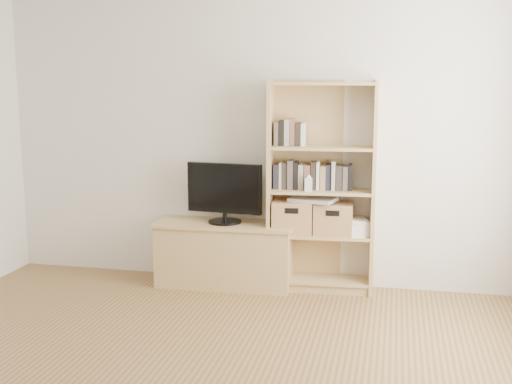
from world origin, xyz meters
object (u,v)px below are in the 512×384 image
(bookshelf, at_px, (321,187))
(baby_monitor, at_px, (309,185))
(tv_stand, at_px, (225,255))
(basket_left, at_px, (292,216))
(television, at_px, (225,193))
(laptop, at_px, (313,199))
(basket_right, at_px, (333,218))

(bookshelf, distance_m, baby_monitor, 0.14)
(tv_stand, relative_size, basket_left, 3.46)
(television, bearing_deg, laptop, 9.32)
(television, bearing_deg, tv_stand, -174.19)
(tv_stand, xyz_separation_m, basket_right, (0.91, 0.06, 0.35))
(baby_monitor, relative_size, laptop, 0.30)
(tv_stand, height_order, baby_monitor, baby_monitor)
(basket_right, height_order, laptop, laptop)
(bookshelf, bearing_deg, basket_right, -2.60)
(basket_left, relative_size, laptop, 0.91)
(bookshelf, bearing_deg, baby_monitor, -135.00)
(tv_stand, relative_size, bookshelf, 0.65)
(bookshelf, bearing_deg, television, -179.92)
(tv_stand, bearing_deg, basket_left, 1.98)
(television, relative_size, basket_left, 1.98)
(tv_stand, distance_m, laptop, 0.90)
(tv_stand, bearing_deg, bookshelf, 2.43)
(television, height_order, laptop, television)
(baby_monitor, xyz_separation_m, laptop, (0.03, 0.09, -0.14))
(basket_left, xyz_separation_m, laptop, (0.17, 0.01, 0.15))
(bookshelf, distance_m, basket_left, 0.34)
(bookshelf, xyz_separation_m, baby_monitor, (-0.09, -0.10, 0.04))
(baby_monitor, height_order, basket_right, baby_monitor)
(bookshelf, xyz_separation_m, television, (-0.81, -0.06, -0.07))
(television, bearing_deg, baby_monitor, 2.25)
(tv_stand, relative_size, laptop, 3.17)
(tv_stand, bearing_deg, baby_monitor, -5.32)
(basket_left, bearing_deg, laptop, -3.27)
(bookshelf, xyz_separation_m, basket_right, (0.11, 0.00, -0.26))
(basket_right, bearing_deg, bookshelf, 179.41)
(basket_right, bearing_deg, basket_left, -177.99)
(basket_left, bearing_deg, tv_stand, 177.71)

